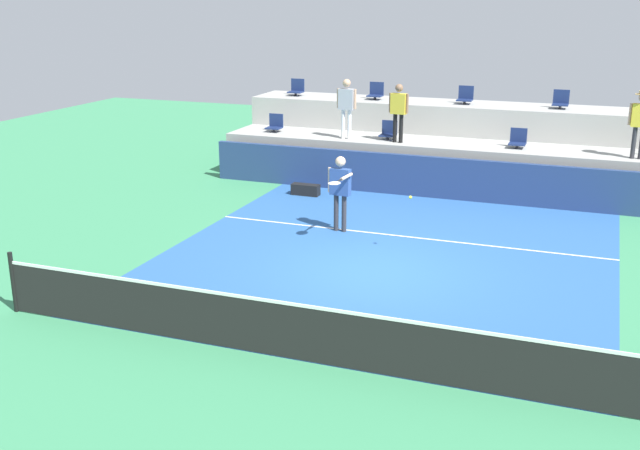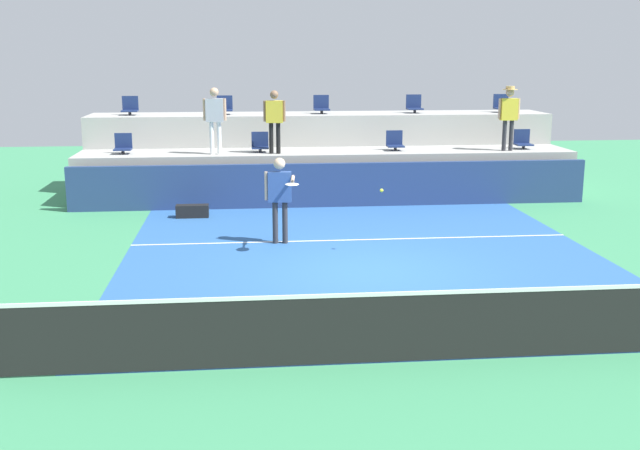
{
  "view_description": "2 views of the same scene",
  "coord_description": "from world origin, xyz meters",
  "px_view_note": "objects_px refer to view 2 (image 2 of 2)",
  "views": [
    {
      "loc": [
        3.93,
        -13.5,
        5.26
      ],
      "look_at": [
        -0.73,
        -1.08,
        1.19
      ],
      "focal_mm": 42.9,
      "sensor_mm": 36.0,
      "label": 1
    },
    {
      "loc": [
        -2.21,
        -12.74,
        3.73
      ],
      "look_at": [
        -1.05,
        -1.17,
        1.14
      ],
      "focal_mm": 42.88,
      "sensor_mm": 36.0,
      "label": 2
    }
  ],
  "objects_px": {
    "stadium_chair_upper_left": "(225,107)",
    "stadium_chair_upper_center": "(321,106)",
    "stadium_chair_lower_far_left": "(123,145)",
    "tennis_player": "(280,191)",
    "stadium_chair_lower_far_right": "(523,141)",
    "stadium_chair_upper_far_right": "(502,105)",
    "spectator_in_white": "(215,114)",
    "tennis_ball": "(382,190)",
    "stadium_chair_upper_right": "(414,105)",
    "stadium_chair_lower_left": "(260,144)",
    "stadium_chair_upper_far_left": "(130,107)",
    "stadium_chair_lower_right": "(395,142)",
    "spectator_with_hat": "(509,112)",
    "equipment_bag": "(192,211)",
    "spectator_leaning_on_rail": "(274,116)"
  },
  "relations": [
    {
      "from": "stadium_chair_upper_left",
      "to": "stadium_chair_upper_center",
      "type": "distance_m",
      "value": 2.73
    },
    {
      "from": "stadium_chair_lower_far_left",
      "to": "stadium_chair_upper_center",
      "type": "relative_size",
      "value": 1.0
    },
    {
      "from": "tennis_player",
      "to": "stadium_chair_lower_far_left",
      "type": "bearing_deg",
      "value": 127.25
    },
    {
      "from": "stadium_chair_lower_far_right",
      "to": "stadium_chair_upper_far_right",
      "type": "bearing_deg",
      "value": 90.61
    },
    {
      "from": "spectator_in_white",
      "to": "tennis_ball",
      "type": "xyz_separation_m",
      "value": [
        3.28,
        -5.59,
        -1.03
      ]
    },
    {
      "from": "spectator_in_white",
      "to": "stadium_chair_upper_far_right",
      "type": "bearing_deg",
      "value": 14.9
    },
    {
      "from": "tennis_ball",
      "to": "stadium_chair_upper_right",
      "type": "bearing_deg",
      "value": 73.25
    },
    {
      "from": "stadium_chair_lower_left",
      "to": "stadium_chair_lower_far_right",
      "type": "height_order",
      "value": "same"
    },
    {
      "from": "stadium_chair_upper_far_left",
      "to": "tennis_player",
      "type": "distance_m",
      "value": 7.87
    },
    {
      "from": "stadium_chair_lower_left",
      "to": "tennis_ball",
      "type": "relative_size",
      "value": 7.65
    },
    {
      "from": "stadium_chair_upper_center",
      "to": "stadium_chair_lower_right",
      "type": "bearing_deg",
      "value": -45.33
    },
    {
      "from": "stadium_chair_lower_right",
      "to": "spectator_in_white",
      "type": "relative_size",
      "value": 0.31
    },
    {
      "from": "stadium_chair_lower_right",
      "to": "spectator_in_white",
      "type": "height_order",
      "value": "spectator_in_white"
    },
    {
      "from": "spectator_with_hat",
      "to": "equipment_bag",
      "type": "xyz_separation_m",
      "value": [
        -8.18,
        -1.83,
        -2.13
      ]
    },
    {
      "from": "stadium_chair_upper_left",
      "to": "equipment_bag",
      "type": "height_order",
      "value": "stadium_chair_upper_left"
    },
    {
      "from": "stadium_chair_lower_left",
      "to": "spectator_leaning_on_rail",
      "type": "relative_size",
      "value": 0.32
    },
    {
      "from": "stadium_chair_upper_far_left",
      "to": "stadium_chair_upper_far_right",
      "type": "bearing_deg",
      "value": 0.0
    },
    {
      "from": "stadium_chair_upper_left",
      "to": "tennis_ball",
      "type": "relative_size",
      "value": 7.65
    },
    {
      "from": "stadium_chair_lower_left",
      "to": "tennis_player",
      "type": "height_order",
      "value": "stadium_chair_lower_left"
    },
    {
      "from": "tennis_ball",
      "to": "equipment_bag",
      "type": "bearing_deg",
      "value": 135.32
    },
    {
      "from": "tennis_player",
      "to": "spectator_with_hat",
      "type": "xyz_separation_m",
      "value": [
        6.25,
        4.59,
        1.21
      ]
    },
    {
      "from": "tennis_player",
      "to": "stadium_chair_upper_center",
      "type": "bearing_deg",
      "value": 77.32
    },
    {
      "from": "stadium_chair_lower_far_right",
      "to": "tennis_ball",
      "type": "bearing_deg",
      "value": -129.64
    },
    {
      "from": "stadium_chair_upper_right",
      "to": "stadium_chair_lower_far_right",
      "type": "bearing_deg",
      "value": -34.63
    },
    {
      "from": "stadium_chair_lower_far_right",
      "to": "stadium_chair_upper_far_left",
      "type": "xyz_separation_m",
      "value": [
        -10.63,
        1.8,
        0.85
      ]
    },
    {
      "from": "stadium_chair_upper_right",
      "to": "spectator_in_white",
      "type": "xyz_separation_m",
      "value": [
        -5.62,
        -2.18,
        -0.05
      ]
    },
    {
      "from": "stadium_chair_upper_center",
      "to": "equipment_bag",
      "type": "bearing_deg",
      "value": -130.78
    },
    {
      "from": "stadium_chair_lower_left",
      "to": "spectator_with_hat",
      "type": "height_order",
      "value": "spectator_with_hat"
    },
    {
      "from": "stadium_chair_lower_right",
      "to": "stadium_chair_lower_far_right",
      "type": "distance_m",
      "value": 3.51
    },
    {
      "from": "stadium_chair_upper_right",
      "to": "equipment_bag",
      "type": "relative_size",
      "value": 0.68
    },
    {
      "from": "stadium_chair_lower_right",
      "to": "stadium_chair_upper_right",
      "type": "bearing_deg",
      "value": 63.35
    },
    {
      "from": "stadium_chair_upper_far_left",
      "to": "tennis_ball",
      "type": "relative_size",
      "value": 7.65
    },
    {
      "from": "stadium_chair_upper_far_left",
      "to": "spectator_leaning_on_rail",
      "type": "distance_m",
      "value": 4.48
    },
    {
      "from": "stadium_chair_lower_right",
      "to": "stadium_chair_upper_far_left",
      "type": "relative_size",
      "value": 1.0
    },
    {
      "from": "stadium_chair_lower_right",
      "to": "stadium_chair_lower_far_right",
      "type": "height_order",
      "value": "same"
    },
    {
      "from": "spectator_in_white",
      "to": "tennis_player",
      "type": "bearing_deg",
      "value": -72.92
    },
    {
      "from": "spectator_in_white",
      "to": "spectator_with_hat",
      "type": "bearing_deg",
      "value": 0.0
    },
    {
      "from": "stadium_chair_upper_center",
      "to": "tennis_ball",
      "type": "xyz_separation_m",
      "value": [
        0.34,
        -7.77,
        -1.08
      ]
    },
    {
      "from": "stadium_chair_lower_left",
      "to": "stadium_chair_upper_center",
      "type": "distance_m",
      "value": 2.68
    },
    {
      "from": "tennis_ball",
      "to": "spectator_with_hat",
      "type": "bearing_deg",
      "value": 51.89
    },
    {
      "from": "equipment_bag",
      "to": "stadium_chair_upper_right",
      "type": "bearing_deg",
      "value": 33.14
    },
    {
      "from": "stadium_chair_upper_left",
      "to": "stadium_chair_upper_far_right",
      "type": "bearing_deg",
      "value": 0.0
    },
    {
      "from": "stadium_chair_lower_far_right",
      "to": "stadium_chair_upper_far_right",
      "type": "relative_size",
      "value": 1.0
    },
    {
      "from": "spectator_with_hat",
      "to": "tennis_ball",
      "type": "xyz_separation_m",
      "value": [
        -4.38,
        -5.59,
        -1.05
      ]
    },
    {
      "from": "stadium_chair_lower_far_left",
      "to": "spectator_in_white",
      "type": "xyz_separation_m",
      "value": [
        2.37,
        -0.38,
        0.8
      ]
    },
    {
      "from": "spectator_in_white",
      "to": "equipment_bag",
      "type": "distance_m",
      "value": 2.84
    },
    {
      "from": "stadium_chair_upper_far_left",
      "to": "stadium_chair_upper_center",
      "type": "distance_m",
      "value": 5.34
    },
    {
      "from": "stadium_chair_lower_far_left",
      "to": "tennis_player",
      "type": "relative_size",
      "value": 0.3
    },
    {
      "from": "stadium_chair_upper_far_left",
      "to": "spectator_leaning_on_rail",
      "type": "xyz_separation_m",
      "value": [
        3.91,
        -2.18,
        -0.11
      ]
    },
    {
      "from": "stadium_chair_lower_far_right",
      "to": "stadium_chair_upper_right",
      "type": "height_order",
      "value": "stadium_chair_upper_right"
    }
  ]
}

